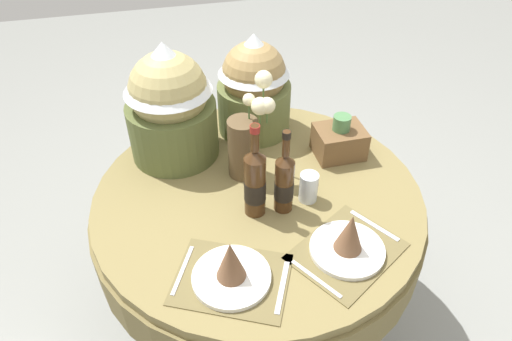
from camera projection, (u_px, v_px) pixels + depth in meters
The scene contains 11 objects.
ground at pixel (258, 311), 2.19m from camera, with size 8.00×8.00×0.00m, color gray.
dining_table at pixel (258, 217), 1.79m from camera, with size 1.23×1.23×0.75m.
place_setting_left at pixel (231, 269), 1.38m from camera, with size 0.42×0.38×0.16m.
place_setting_right at pixel (348, 242), 1.46m from camera, with size 0.43×0.40×0.16m.
flower_vase at pixel (247, 138), 1.69m from camera, with size 0.17×0.12×0.41m.
wine_bottle_left at pixel (284, 182), 1.57m from camera, with size 0.07×0.07×0.33m.
wine_bottle_centre at pixel (255, 182), 1.55m from camera, with size 0.07×0.07×0.36m.
tumbler_near_right at pixel (309, 187), 1.65m from camera, with size 0.07×0.07×0.11m, color silver.
gift_tub_back_left at pixel (169, 99), 1.74m from camera, with size 0.35×0.35×0.47m.
gift_tub_back_centre at pixel (254, 82), 1.88m from camera, with size 0.30×0.30×0.43m.
woven_basket_side_right at pixel (339, 140), 1.85m from camera, with size 0.19×0.15×0.18m.
Camera 1 is at (-0.31, -1.22, 1.91)m, focal length 32.70 mm.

